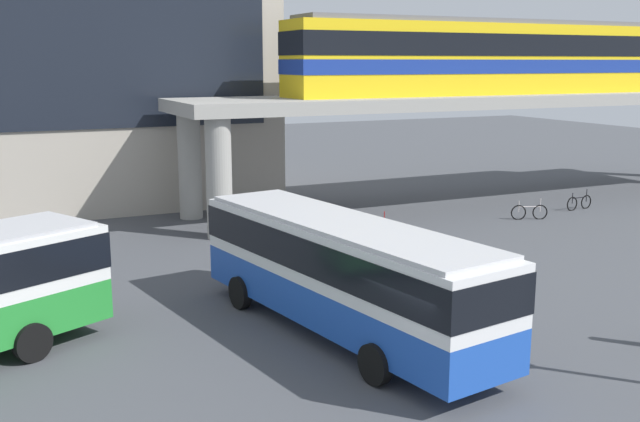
# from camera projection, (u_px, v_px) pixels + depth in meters

# --- Properties ---
(ground_plane) EXTENTS (120.00, 120.00, 0.00)m
(ground_plane) POSITION_uv_depth(u_px,v_px,m) (273.00, 276.00, 25.99)
(ground_plane) COLOR #47494F
(station_building) EXTENTS (24.11, 12.50, 16.03)m
(station_building) POSITION_uv_depth(u_px,v_px,m) (23.00, 50.00, 38.27)
(station_building) COLOR #B2A899
(station_building) RESTS_ON ground_plane
(elevated_platform) EXTENTS (33.69, 6.17, 5.73)m
(elevated_platform) POSITION_uv_depth(u_px,v_px,m) (487.00, 109.00, 39.27)
(elevated_platform) COLOR #9E9B93
(elevated_platform) RESTS_ON ground_plane
(train) EXTENTS (25.88, 2.96, 3.84)m
(train) POSITION_uv_depth(u_px,v_px,m) (514.00, 56.00, 39.39)
(train) COLOR yellow
(train) RESTS_ON elevated_platform
(bus_main) EXTENTS (4.26, 11.30, 3.22)m
(bus_main) POSITION_uv_depth(u_px,v_px,m) (341.00, 265.00, 20.09)
(bus_main) COLOR #1E4CB2
(bus_main) RESTS_ON ground_plane
(bicycle_black) EXTENTS (1.79, 0.24, 1.04)m
(bicycle_black) POSITION_uv_depth(u_px,v_px,m) (579.00, 203.00, 37.70)
(bicycle_black) COLOR black
(bicycle_black) RESTS_ON ground_plane
(bicycle_silver) EXTENTS (1.69, 0.71, 1.04)m
(bicycle_silver) POSITION_uv_depth(u_px,v_px,m) (529.00, 212.00, 35.32)
(bicycle_silver) COLOR black
(bicycle_silver) RESTS_ON ground_plane
(bicycle_red) EXTENTS (1.72, 0.62, 1.04)m
(bicycle_red) POSITION_uv_depth(u_px,v_px,m) (376.00, 228.00, 31.99)
(bicycle_red) COLOR black
(bicycle_red) RESTS_ON ground_plane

